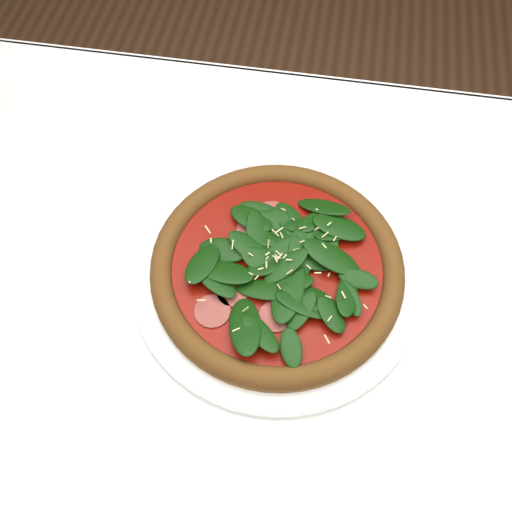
# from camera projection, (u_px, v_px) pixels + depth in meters

# --- Properties ---
(ground) EXTENTS (6.00, 6.00, 0.00)m
(ground) POSITION_uv_depth(u_px,v_px,m) (275.00, 434.00, 1.37)
(ground) COLOR brown
(ground) RESTS_ON ground
(dining_table) EXTENTS (1.21, 0.81, 0.75)m
(dining_table) POSITION_uv_depth(u_px,v_px,m) (287.00, 325.00, 0.82)
(dining_table) COLOR white
(dining_table) RESTS_ON ground
(plate) EXTENTS (0.37, 0.37, 0.02)m
(plate) POSITION_uv_depth(u_px,v_px,m) (277.00, 273.00, 0.73)
(plate) COLOR white
(plate) RESTS_ON dining_table
(pizza) EXTENTS (0.41, 0.41, 0.04)m
(pizza) POSITION_uv_depth(u_px,v_px,m) (277.00, 265.00, 0.72)
(pizza) COLOR olive
(pizza) RESTS_ON plate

